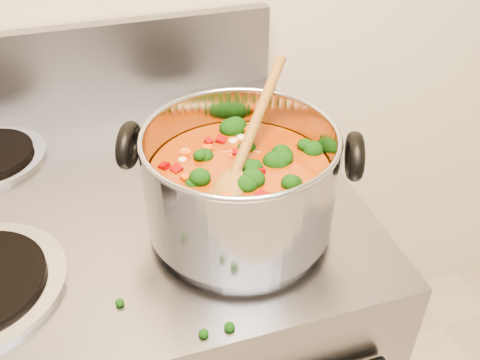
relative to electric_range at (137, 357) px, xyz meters
name	(u,v)px	position (x,y,z in m)	size (l,w,h in m)	color
electric_range	(137,357)	(0.00, 0.00, 0.00)	(0.78, 0.70, 1.08)	gray
stockpot	(240,183)	(0.18, -0.15, 0.54)	(0.33, 0.27, 0.16)	#AAAAB2
wooden_spoon	(244,151)	(0.19, -0.14, 0.58)	(0.19, 0.24, 0.11)	brown
cooktop_crumbs	(154,311)	(0.03, -0.27, 0.46)	(0.05, 0.24, 0.01)	black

